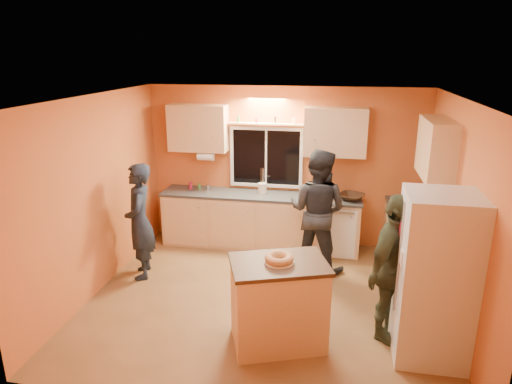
% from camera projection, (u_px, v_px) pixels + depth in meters
% --- Properties ---
extents(ground, '(4.50, 4.50, 0.00)m').
position_uv_depth(ground, '(264.00, 299.00, 5.99)').
color(ground, brown).
rests_on(ground, ground).
extents(room_shell, '(4.54, 4.04, 2.61)m').
position_uv_depth(room_shell, '(279.00, 173.00, 5.88)').
color(room_shell, '#CA6333').
rests_on(room_shell, ground).
extents(back_counter, '(4.23, 0.62, 0.90)m').
position_uv_depth(back_counter, '(282.00, 222.00, 7.45)').
color(back_counter, tan).
rests_on(back_counter, ground).
extents(right_counter, '(0.62, 1.84, 0.90)m').
position_uv_depth(right_counter, '(417.00, 263.00, 6.00)').
color(right_counter, tan).
rests_on(right_counter, ground).
extents(refrigerator, '(0.72, 0.70, 1.80)m').
position_uv_depth(refrigerator, '(435.00, 278.00, 4.65)').
color(refrigerator, silver).
rests_on(refrigerator, ground).
extents(island, '(1.19, 0.99, 0.98)m').
position_uv_depth(island, '(278.00, 303.00, 4.96)').
color(island, tan).
rests_on(island, ground).
extents(bundt_pastry, '(0.31, 0.31, 0.09)m').
position_uv_depth(bundt_pastry, '(279.00, 258.00, 4.80)').
color(bundt_pastry, '#B9874B').
rests_on(bundt_pastry, island).
extents(person_left, '(0.58, 0.70, 1.66)m').
position_uv_depth(person_left, '(140.00, 221.00, 6.40)').
color(person_left, black).
rests_on(person_left, ground).
extents(person_center, '(1.06, 0.94, 1.81)m').
position_uv_depth(person_center, '(317.00, 211.00, 6.59)').
color(person_center, black).
rests_on(person_center, ground).
extents(person_right, '(0.85, 1.07, 1.70)m').
position_uv_depth(person_right, '(392.00, 269.00, 4.96)').
color(person_right, '#2B3220').
rests_on(person_right, ground).
extents(mixing_bowl, '(0.50, 0.50, 0.09)m').
position_uv_depth(mixing_bowl, '(352.00, 197.00, 7.10)').
color(mixing_bowl, '#331F11').
rests_on(mixing_bowl, back_counter).
extents(utensil_crock, '(0.14, 0.14, 0.17)m').
position_uv_depth(utensil_crock, '(262.00, 188.00, 7.41)').
color(utensil_crock, '#F0DEC9').
rests_on(utensil_crock, back_counter).
extents(potted_plant, '(0.29, 0.26, 0.31)m').
position_uv_depth(potted_plant, '(441.00, 246.00, 5.05)').
color(potted_plant, gray).
rests_on(potted_plant, right_counter).
extents(red_box, '(0.17, 0.13, 0.07)m').
position_uv_depth(red_box, '(423.00, 223.00, 6.05)').
color(red_box, '#B31B33').
rests_on(red_box, right_counter).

